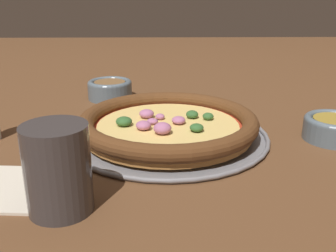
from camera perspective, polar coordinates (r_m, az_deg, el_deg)
name	(u,v)px	position (r m, az deg, el deg)	size (l,w,h in m)	color
ground_plane	(168,138)	(0.74, 0.00, -1.75)	(3.00, 3.00, 0.00)	brown
pizza_tray	(168,136)	(0.73, 0.00, -1.41)	(0.37, 0.37, 0.01)	gray
pizza	(168,124)	(0.73, -0.02, 0.35)	(0.33, 0.33, 0.04)	#A86B33
bowl_near	(334,127)	(0.78, 23.01, -0.15)	(0.11, 0.11, 0.04)	slate
bowl_far	(110,89)	(1.00, -8.42, 5.40)	(0.11, 0.11, 0.05)	slate
drinking_cup	(58,169)	(0.50, -15.69, -6.03)	(0.08, 0.08, 0.11)	#383333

